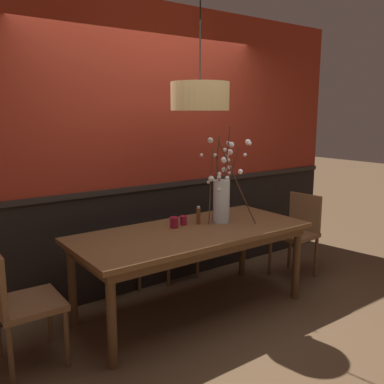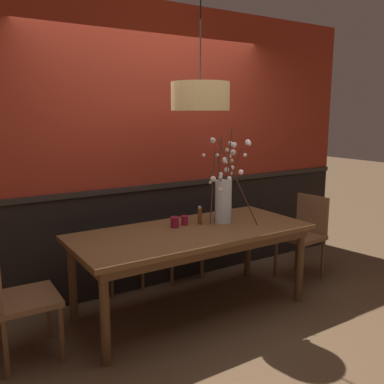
% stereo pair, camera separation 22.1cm
% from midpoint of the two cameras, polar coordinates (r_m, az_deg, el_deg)
% --- Properties ---
extents(ground_plane, '(24.00, 24.00, 0.00)m').
position_cam_midpoint_polar(ground_plane, '(3.96, 1.66, -15.77)').
color(ground_plane, brown).
extents(back_wall, '(5.09, 0.14, 2.80)m').
position_cam_midpoint_polar(back_wall, '(4.20, -4.03, 5.61)').
color(back_wall, black).
rests_on(back_wall, ground).
extents(dining_table, '(2.10, 0.93, 0.76)m').
position_cam_midpoint_polar(dining_table, '(3.70, 1.72, -6.34)').
color(dining_table, brown).
rests_on(dining_table, ground).
extents(chair_head_east_end, '(0.44, 0.44, 0.89)m').
position_cam_midpoint_polar(chair_head_east_end, '(4.71, 16.32, -5.17)').
color(chair_head_east_end, brown).
rests_on(chair_head_east_end, ground).
extents(chair_far_side_left, '(0.44, 0.45, 0.95)m').
position_cam_midpoint_polar(chair_far_side_left, '(4.33, -9.05, -5.97)').
color(chair_far_side_left, brown).
rests_on(chair_far_side_left, ground).
extents(chair_far_side_right, '(0.43, 0.43, 0.89)m').
position_cam_midpoint_polar(chair_far_side_right, '(4.60, -0.99, -5.20)').
color(chair_far_side_right, brown).
rests_on(chair_far_side_right, ground).
extents(chair_head_west_end, '(0.44, 0.46, 0.88)m').
position_cam_midpoint_polar(chair_head_west_end, '(3.25, -21.00, -12.86)').
color(chair_head_west_end, brown).
rests_on(chair_head_west_end, ground).
extents(vase_with_blossoms, '(0.41, 0.62, 0.89)m').
position_cam_midpoint_polar(vase_with_blossoms, '(3.89, 5.96, -0.65)').
color(vase_with_blossoms, silver).
rests_on(vase_with_blossoms, dining_table).
extents(candle_holder_nearer_center, '(0.08, 0.08, 0.10)m').
position_cam_midpoint_polar(candle_holder_nearer_center, '(3.74, -0.67, -4.11)').
color(candle_holder_nearer_center, maroon).
rests_on(candle_holder_nearer_center, dining_table).
extents(candle_holder_nearer_edge, '(0.07, 0.07, 0.09)m').
position_cam_midpoint_polar(candle_holder_nearer_edge, '(3.83, 0.64, -3.84)').
color(candle_holder_nearer_edge, maroon).
rests_on(candle_holder_nearer_edge, dining_table).
extents(condiment_bottle, '(0.04, 0.04, 0.17)m').
position_cam_midpoint_polar(condiment_bottle, '(3.85, 2.71, -3.23)').
color(condiment_bottle, brown).
rests_on(condiment_bottle, dining_table).
extents(pendant_lamp, '(0.49, 0.49, 1.02)m').
position_cam_midpoint_polar(pendant_lamp, '(3.58, 2.94, 12.81)').
color(pendant_lamp, tan).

